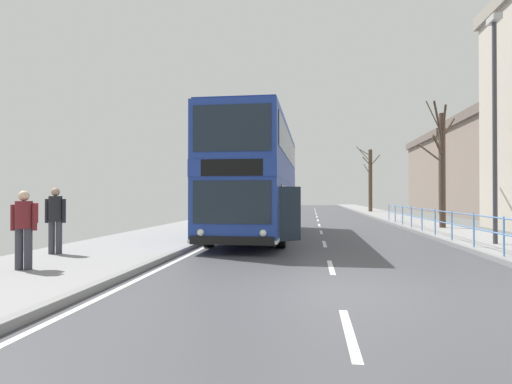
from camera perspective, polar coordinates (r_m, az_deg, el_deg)
name	(u,v)px	position (r m, az deg, el deg)	size (l,w,h in m)	color
ground	(297,289)	(7.68, 5.63, -13.02)	(15.80, 140.00, 0.20)	#414146
double_decker_bus_main	(258,180)	(17.28, 0.33, 1.72)	(3.25, 11.59, 4.55)	navy
pedestrian_railing_far_kerb	(443,219)	(17.17, 24.22, -3.38)	(0.05, 21.95, 1.03)	#598CC6
pedestrian_with_backpack	(25,223)	(10.10, -29.10, -3.76)	(0.55, 0.57, 1.67)	#383842
pedestrian_companion	(55,217)	(12.41, -25.76, -3.05)	(0.55, 0.41, 1.77)	#383842
street_lamp_far_side	(495,111)	(15.86, 29.86, 9.57)	(0.28, 0.60, 7.43)	#38383D
bare_tree_far_00	(370,179)	(43.48, 15.36, 1.69)	(2.12, 2.40, 6.66)	#4C3D2D
bare_tree_far_01	(442,163)	(22.50, 24.08, 3.60)	(1.72, 3.04, 6.46)	#423328
background_building_02	(485,174)	(51.07, 28.85, 2.21)	(13.60, 12.76, 8.14)	slate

